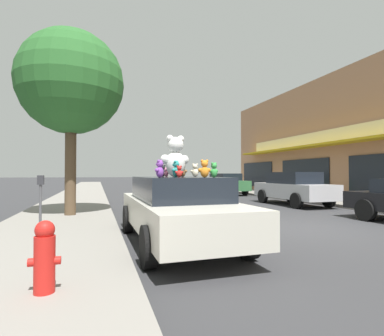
{
  "coord_description": "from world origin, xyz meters",
  "views": [
    {
      "loc": [
        -5.18,
        -6.76,
        1.44
      ],
      "look_at": [
        -1.99,
        3.28,
        1.65
      ],
      "focal_mm": 28.0,
      "sensor_mm": 36.0,
      "label": 1
    }
  ],
  "objects_px": {
    "teddy_bear_black": "(163,171)",
    "street_tree": "(71,83)",
    "teddy_bear_green": "(214,170)",
    "teddy_bear_red": "(179,172)",
    "teddy_bear_orange": "(205,169)",
    "teddy_bear_teal": "(176,169)",
    "parking_meter": "(41,195)",
    "teddy_bear_giant": "(175,157)",
    "plush_art_car": "(177,207)",
    "parked_car_far_center": "(293,188)",
    "teddy_bear_cream": "(195,170)",
    "teddy_bear_brown": "(183,170)",
    "parked_car_far_right": "(225,183)",
    "teddy_bear_pink": "(166,172)",
    "fire_hydrant": "(45,256)",
    "teddy_bear_purple": "(160,169)"
  },
  "relations": [
    {
      "from": "teddy_bear_green",
      "to": "parked_car_far_center",
      "type": "distance_m",
      "value": 9.37
    },
    {
      "from": "parked_car_far_center",
      "to": "teddy_bear_pink",
      "type": "bearing_deg",
      "value": -145.37
    },
    {
      "from": "plush_art_car",
      "to": "teddy_bear_giant",
      "type": "xyz_separation_m",
      "value": [
        0.05,
        0.35,
        1.07
      ]
    },
    {
      "from": "parked_car_far_center",
      "to": "parking_meter",
      "type": "bearing_deg",
      "value": -157.73
    },
    {
      "from": "teddy_bear_green",
      "to": "teddy_bear_purple",
      "type": "relative_size",
      "value": 0.92
    },
    {
      "from": "teddy_bear_red",
      "to": "plush_art_car",
      "type": "bearing_deg",
      "value": -95.38
    },
    {
      "from": "teddy_bear_red",
      "to": "teddy_bear_purple",
      "type": "distance_m",
      "value": 0.86
    },
    {
      "from": "parked_car_far_right",
      "to": "teddy_bear_green",
      "type": "bearing_deg",
      "value": -114.72
    },
    {
      "from": "teddy_bear_pink",
      "to": "parking_meter",
      "type": "relative_size",
      "value": 0.17
    },
    {
      "from": "teddy_bear_teal",
      "to": "street_tree",
      "type": "distance_m",
      "value": 5.73
    },
    {
      "from": "plush_art_car",
      "to": "teddy_bear_orange",
      "type": "relative_size",
      "value": 14.66
    },
    {
      "from": "teddy_bear_teal",
      "to": "parking_meter",
      "type": "relative_size",
      "value": 0.27
    },
    {
      "from": "teddy_bear_cream",
      "to": "teddy_bear_green",
      "type": "xyz_separation_m",
      "value": [
        -0.02,
        -1.2,
        -0.01
      ]
    },
    {
      "from": "teddy_bear_black",
      "to": "parked_car_far_right",
      "type": "relative_size",
      "value": 0.06
    },
    {
      "from": "teddy_bear_red",
      "to": "teddy_bear_orange",
      "type": "distance_m",
      "value": 0.71
    },
    {
      "from": "teddy_bear_red",
      "to": "fire_hydrant",
      "type": "height_order",
      "value": "teddy_bear_red"
    },
    {
      "from": "teddy_bear_black",
      "to": "teddy_bear_pink",
      "type": "xyz_separation_m",
      "value": [
        0.05,
        -0.16,
        -0.03
      ]
    },
    {
      "from": "teddy_bear_black",
      "to": "street_tree",
      "type": "relative_size",
      "value": 0.05
    },
    {
      "from": "plush_art_car",
      "to": "parked_car_far_center",
      "type": "xyz_separation_m",
      "value": [
        7.1,
        5.79,
        0.06
      ]
    },
    {
      "from": "fire_hydrant",
      "to": "parking_meter",
      "type": "distance_m",
      "value": 4.2
    },
    {
      "from": "plush_art_car",
      "to": "teddy_bear_brown",
      "type": "bearing_deg",
      "value": 61.04
    },
    {
      "from": "teddy_bear_black",
      "to": "street_tree",
      "type": "bearing_deg",
      "value": -53.59
    },
    {
      "from": "teddy_bear_green",
      "to": "street_tree",
      "type": "xyz_separation_m",
      "value": [
        -2.9,
        5.06,
        2.85
      ]
    },
    {
      "from": "teddy_bear_orange",
      "to": "street_tree",
      "type": "bearing_deg",
      "value": -60.37
    },
    {
      "from": "teddy_bear_brown",
      "to": "teddy_bear_pink",
      "type": "relative_size",
      "value": 1.4
    },
    {
      "from": "teddy_bear_cream",
      "to": "parking_meter",
      "type": "height_order",
      "value": "teddy_bear_cream"
    },
    {
      "from": "parked_car_far_center",
      "to": "fire_hydrant",
      "type": "height_order",
      "value": "parked_car_far_center"
    },
    {
      "from": "teddy_bear_orange",
      "to": "teddy_bear_black",
      "type": "distance_m",
      "value": 2.01
    },
    {
      "from": "teddy_bear_teal",
      "to": "parking_meter",
      "type": "xyz_separation_m",
      "value": [
        -2.79,
        1.89,
        -0.59
      ]
    },
    {
      "from": "parked_car_far_right",
      "to": "street_tree",
      "type": "relative_size",
      "value": 0.79
    },
    {
      "from": "teddy_bear_giant",
      "to": "teddy_bear_teal",
      "type": "relative_size",
      "value": 2.73
    },
    {
      "from": "teddy_bear_green",
      "to": "teddy_bear_pink",
      "type": "bearing_deg",
      "value": -93.55
    },
    {
      "from": "teddy_bear_teal",
      "to": "teddy_bear_orange",
      "type": "bearing_deg",
      "value": 58.9
    },
    {
      "from": "plush_art_car",
      "to": "teddy_bear_brown",
      "type": "relative_size",
      "value": 15.59
    },
    {
      "from": "teddy_bear_cream",
      "to": "fire_hydrant",
      "type": "bearing_deg",
      "value": 73.93
    },
    {
      "from": "parked_car_far_right",
      "to": "parking_meter",
      "type": "xyz_separation_m",
      "value": [
        -9.96,
        -11.81,
        0.17
      ]
    },
    {
      "from": "teddy_bear_teal",
      "to": "teddy_bear_purple",
      "type": "bearing_deg",
      "value": 5.14
    },
    {
      "from": "parked_car_far_center",
      "to": "teddy_bear_red",
      "type": "bearing_deg",
      "value": -139.41
    },
    {
      "from": "teddy_bear_red",
      "to": "street_tree",
      "type": "relative_size",
      "value": 0.04
    },
    {
      "from": "teddy_bear_red",
      "to": "street_tree",
      "type": "bearing_deg",
      "value": -61.22
    },
    {
      "from": "teddy_bear_giant",
      "to": "teddy_bear_red",
      "type": "relative_size",
      "value": 3.94
    },
    {
      "from": "teddy_bear_purple",
      "to": "teddy_bear_orange",
      "type": "bearing_deg",
      "value": 133.45
    },
    {
      "from": "teddy_bear_giant",
      "to": "teddy_bear_orange",
      "type": "relative_size",
      "value": 2.82
    },
    {
      "from": "teddy_bear_pink",
      "to": "teddy_bear_purple",
      "type": "bearing_deg",
      "value": 140.44
    },
    {
      "from": "teddy_bear_giant",
      "to": "teddy_bear_green",
      "type": "relative_size",
      "value": 3.23
    },
    {
      "from": "teddy_bear_teal",
      "to": "teddy_bear_cream",
      "type": "bearing_deg",
      "value": 169.65
    },
    {
      "from": "plush_art_car",
      "to": "parked_car_far_right",
      "type": "xyz_separation_m",
      "value": [
        7.1,
        13.52,
        0.04
      ]
    },
    {
      "from": "teddy_bear_red",
      "to": "parked_car_far_center",
      "type": "height_order",
      "value": "teddy_bear_red"
    },
    {
      "from": "teddy_bear_red",
      "to": "teddy_bear_pink",
      "type": "distance_m",
      "value": 1.19
    },
    {
      "from": "teddy_bear_cream",
      "to": "teddy_bear_brown",
      "type": "relative_size",
      "value": 0.98
    }
  ]
}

